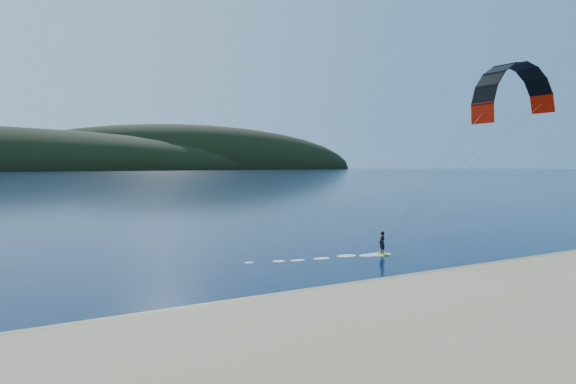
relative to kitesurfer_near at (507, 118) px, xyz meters
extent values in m
plane|color=#071A3A|center=(-19.00, -7.84, -10.18)|extent=(1800.00, 1800.00, 0.00)
cube|color=#89754F|center=(-19.00, -3.34, -10.13)|extent=(220.00, 2.50, 0.10)
ellipsoid|color=black|center=(241.00, 752.16, -10.18)|extent=(600.00, 240.00, 140.00)
cube|color=#A4D418|center=(-8.25, 4.31, -10.13)|extent=(0.66, 1.39, 0.08)
imported|color=black|center=(-8.25, 4.31, -9.28)|extent=(0.50, 0.66, 1.65)
cylinder|color=gray|center=(-3.74, 1.91, -4.29)|extent=(0.02, 0.02, 13.32)
camera|label=1|loc=(-33.48, -24.85, -3.54)|focal=32.04mm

